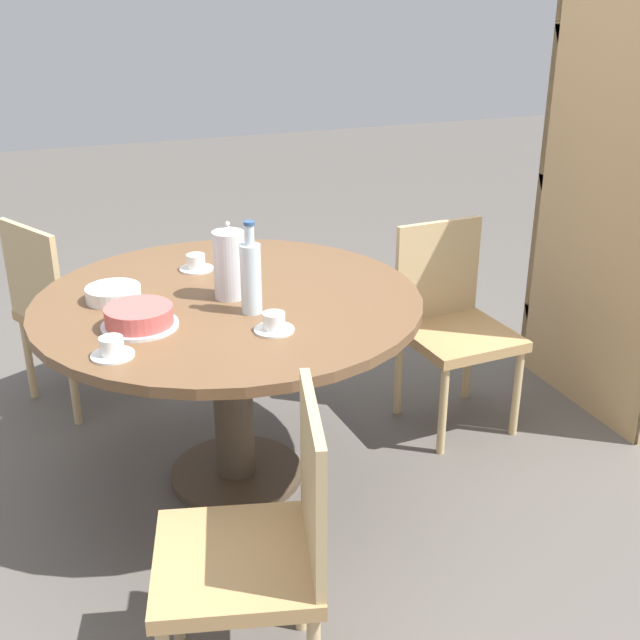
% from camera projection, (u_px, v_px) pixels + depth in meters
% --- Properties ---
extents(ground_plane, '(14.00, 14.00, 0.00)m').
position_uv_depth(ground_plane, '(237.00, 476.00, 3.12)').
color(ground_plane, '#56514C').
extents(dining_table, '(1.37, 1.37, 0.75)m').
position_uv_depth(dining_table, '(230.00, 333.00, 2.88)').
color(dining_table, '#473828').
rests_on(dining_table, ground_plane).
extents(chair_a, '(0.51, 0.51, 0.85)m').
position_uv_depth(chair_a, '(260.00, 546.00, 2.04)').
color(chair_a, tan).
rests_on(chair_a, ground_plane).
extents(chair_b, '(0.44, 0.44, 0.85)m').
position_uv_depth(chair_b, '(452.00, 321.00, 3.36)').
color(chair_b, tan).
rests_on(chair_b, ground_plane).
extents(chair_c, '(0.57, 0.57, 0.85)m').
position_uv_depth(chair_c, '(67.00, 308.00, 3.50)').
color(chair_c, tan).
rests_on(chair_c, ground_plane).
extents(bookshelf, '(0.84, 0.28, 1.92)m').
position_uv_depth(bookshelf, '(620.00, 203.00, 3.36)').
color(bookshelf, tan).
rests_on(bookshelf, ground_plane).
extents(coffee_pot, '(0.11, 0.11, 0.28)m').
position_uv_depth(coffee_pot, '(229.00, 263.00, 2.77)').
color(coffee_pot, silver).
rests_on(coffee_pot, dining_table).
extents(water_bottle, '(0.07, 0.07, 0.32)m').
position_uv_depth(water_bottle, '(251.00, 276.00, 2.65)').
color(water_bottle, silver).
rests_on(water_bottle, dining_table).
extents(cake_main, '(0.25, 0.25, 0.07)m').
position_uv_depth(cake_main, '(139.00, 317.00, 2.57)').
color(cake_main, silver).
rests_on(cake_main, dining_table).
extents(cup_a, '(0.13, 0.13, 0.06)m').
position_uv_depth(cup_a, '(196.00, 264.00, 3.08)').
color(cup_a, silver).
rests_on(cup_a, dining_table).
extents(cup_b, '(0.13, 0.13, 0.06)m').
position_uv_depth(cup_b, '(112.00, 349.00, 2.37)').
color(cup_b, silver).
rests_on(cup_b, dining_table).
extents(cup_c, '(0.13, 0.13, 0.06)m').
position_uv_depth(cup_c, '(274.00, 324.00, 2.55)').
color(cup_c, silver).
rests_on(cup_c, dining_table).
extents(plate_stack, '(0.19, 0.19, 0.05)m').
position_uv_depth(plate_stack, '(113.00, 294.00, 2.79)').
color(plate_stack, white).
rests_on(plate_stack, dining_table).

